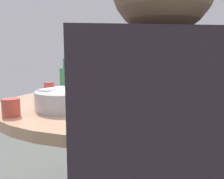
{
  "coord_description": "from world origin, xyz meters",
  "views": [
    {
      "loc": [
        -1.28,
        0.17,
        0.99
      ],
      "look_at": [
        -0.13,
        0.01,
        0.83
      ],
      "focal_mm": 40.05,
      "sensor_mm": 36.0,
      "label": 1
    }
  ],
  "objects_px": {
    "tea_cup_side": "(83,116)",
    "tea_cup_far": "(49,87)",
    "rice_bowl": "(67,99)",
    "dish_greens": "(154,92)",
    "round_dining_table": "(111,125)",
    "dish_stirfry": "(97,88)",
    "soup_bowl": "(165,109)",
    "stool_for_diner_right": "(159,143)",
    "dish_noodles": "(194,101)",
    "diner_left": "(158,166)",
    "tea_cup_near": "(11,107)",
    "green_bottle": "(66,80)",
    "diner_right": "(161,81)"
  },
  "relations": [
    {
      "from": "rice_bowl",
      "to": "tea_cup_far",
      "type": "distance_m",
      "value": 0.56
    },
    {
      "from": "dish_greens",
      "to": "tea_cup_far",
      "type": "bearing_deg",
      "value": 69.11
    },
    {
      "from": "dish_stirfry",
      "to": "soup_bowl",
      "type": "bearing_deg",
      "value": -164.95
    },
    {
      "from": "rice_bowl",
      "to": "stool_for_diner_right",
      "type": "xyz_separation_m",
      "value": [
        0.89,
        -0.73,
        -0.57
      ]
    },
    {
      "from": "dish_noodles",
      "to": "stool_for_diner_right",
      "type": "xyz_separation_m",
      "value": [
        0.87,
        -0.12,
        -0.54
      ]
    },
    {
      "from": "dish_noodles",
      "to": "tea_cup_side",
      "type": "bearing_deg",
      "value": 115.43
    },
    {
      "from": "tea_cup_side",
      "to": "tea_cup_far",
      "type": "bearing_deg",
      "value": 14.67
    },
    {
      "from": "tea_cup_far",
      "to": "soup_bowl",
      "type": "bearing_deg",
      "value": -144.56
    },
    {
      "from": "rice_bowl",
      "to": "soup_bowl",
      "type": "relative_size",
      "value": 1.02
    },
    {
      "from": "round_dining_table",
      "to": "soup_bowl",
      "type": "xyz_separation_m",
      "value": [
        -0.36,
        -0.17,
        0.16
      ]
    },
    {
      "from": "soup_bowl",
      "to": "diner_left",
      "type": "relative_size",
      "value": 0.37
    },
    {
      "from": "tea_cup_side",
      "to": "diner_right",
      "type": "bearing_deg",
      "value": -30.64
    },
    {
      "from": "dish_greens",
      "to": "dish_noodles",
      "type": "height_order",
      "value": "dish_greens"
    },
    {
      "from": "soup_bowl",
      "to": "tea_cup_side",
      "type": "height_order",
      "value": "soup_bowl"
    },
    {
      "from": "tea_cup_side",
      "to": "diner_left",
      "type": "distance_m",
      "value": 0.45
    },
    {
      "from": "dish_greens",
      "to": "tea_cup_side",
      "type": "relative_size",
      "value": 3.55
    },
    {
      "from": "round_dining_table",
      "to": "diner_left",
      "type": "xyz_separation_m",
      "value": [
        -0.83,
        0.01,
        0.15
      ]
    },
    {
      "from": "green_bottle",
      "to": "diner_right",
      "type": "xyz_separation_m",
      "value": [
        0.48,
        -0.75,
        -0.06
      ]
    },
    {
      "from": "rice_bowl",
      "to": "soup_bowl",
      "type": "distance_m",
      "value": 0.43
    },
    {
      "from": "rice_bowl",
      "to": "dish_stirfry",
      "type": "bearing_deg",
      "value": -17.14
    },
    {
      "from": "soup_bowl",
      "to": "dish_noodles",
      "type": "height_order",
      "value": "soup_bowl"
    },
    {
      "from": "round_dining_table",
      "to": "tea_cup_far",
      "type": "xyz_separation_m",
      "value": [
        0.38,
        0.36,
        0.16
      ]
    },
    {
      "from": "dish_greens",
      "to": "diner_right",
      "type": "distance_m",
      "value": 0.63
    },
    {
      "from": "soup_bowl",
      "to": "diner_left",
      "type": "distance_m",
      "value": 0.5
    },
    {
      "from": "soup_bowl",
      "to": "stool_for_diner_right",
      "type": "relative_size",
      "value": 0.61
    },
    {
      "from": "dish_stirfry",
      "to": "diner_left",
      "type": "relative_size",
      "value": 0.29
    },
    {
      "from": "dish_noodles",
      "to": "tea_cup_near",
      "type": "xyz_separation_m",
      "value": [
        -0.12,
        0.82,
        0.02
      ]
    },
    {
      "from": "dish_stirfry",
      "to": "tea_cup_far",
      "type": "xyz_separation_m",
      "value": [
        -0.04,
        0.32,
        0.01
      ]
    },
    {
      "from": "tea_cup_side",
      "to": "rice_bowl",
      "type": "bearing_deg",
      "value": 14.93
    },
    {
      "from": "tea_cup_far",
      "to": "diner_right",
      "type": "relative_size",
      "value": 0.08
    },
    {
      "from": "green_bottle",
      "to": "diner_left",
      "type": "distance_m",
      "value": 1.09
    },
    {
      "from": "tea_cup_far",
      "to": "round_dining_table",
      "type": "bearing_deg",
      "value": -136.48
    },
    {
      "from": "round_dining_table",
      "to": "soup_bowl",
      "type": "distance_m",
      "value": 0.43
    },
    {
      "from": "rice_bowl",
      "to": "green_bottle",
      "type": "distance_m",
      "value": 0.41
    },
    {
      "from": "tea_cup_near",
      "to": "stool_for_diner_right",
      "type": "bearing_deg",
      "value": -43.71
    },
    {
      "from": "dish_stirfry",
      "to": "tea_cup_side",
      "type": "bearing_deg",
      "value": 172.07
    },
    {
      "from": "soup_bowl",
      "to": "dish_greens",
      "type": "relative_size",
      "value": 1.22
    },
    {
      "from": "tea_cup_near",
      "to": "diner_left",
      "type": "relative_size",
      "value": 0.09
    },
    {
      "from": "rice_bowl",
      "to": "dish_greens",
      "type": "bearing_deg",
      "value": -58.7
    },
    {
      "from": "dish_stirfry",
      "to": "tea_cup_side",
      "type": "height_order",
      "value": "tea_cup_side"
    },
    {
      "from": "round_dining_table",
      "to": "dish_stirfry",
      "type": "bearing_deg",
      "value": 5.81
    },
    {
      "from": "dish_greens",
      "to": "stool_for_diner_right",
      "type": "xyz_separation_m",
      "value": [
        0.59,
        -0.24,
        -0.55
      ]
    },
    {
      "from": "dish_greens",
      "to": "tea_cup_far",
      "type": "relative_size",
      "value": 3.58
    },
    {
      "from": "dish_stirfry",
      "to": "green_bottle",
      "type": "relative_size",
      "value": 1.02
    },
    {
      "from": "dish_greens",
      "to": "green_bottle",
      "type": "height_order",
      "value": "green_bottle"
    },
    {
      "from": "dish_stirfry",
      "to": "round_dining_table",
      "type": "bearing_deg",
      "value": -174.19
    },
    {
      "from": "round_dining_table",
      "to": "diner_left",
      "type": "height_order",
      "value": "diner_left"
    },
    {
      "from": "stool_for_diner_right",
      "to": "rice_bowl",
      "type": "bearing_deg",
      "value": 140.48
    },
    {
      "from": "dish_noodles",
      "to": "tea_cup_far",
      "type": "bearing_deg",
      "value": 55.21
    },
    {
      "from": "tea_cup_side",
      "to": "diner_left",
      "type": "relative_size",
      "value": 0.09
    }
  ]
}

